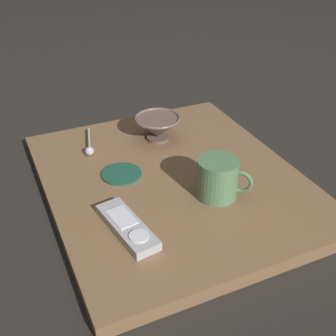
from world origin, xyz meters
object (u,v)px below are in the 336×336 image
object	(u,v)px
coffee_mug	(218,178)
drink_coaster	(122,174)
tv_remote_near	(127,227)
teaspoon	(89,148)
cereal_bowl	(158,127)

from	to	relation	value
coffee_mug	drink_coaster	size ratio (longest dim) A/B	1.09
drink_coaster	tv_remote_near	bearing A→B (deg)	-105.88
coffee_mug	teaspoon	distance (m)	0.36
coffee_mug	drink_coaster	xyz separation A→B (m)	(-0.16, 0.16, -0.04)
tv_remote_near	coffee_mug	bearing A→B (deg)	8.03
teaspoon	tv_remote_near	bearing A→B (deg)	-92.83
teaspoon	tv_remote_near	xyz separation A→B (m)	(-0.02, -0.32, -0.00)
tv_remote_near	drink_coaster	distance (m)	0.20
coffee_mug	teaspoon	xyz separation A→B (m)	(-0.20, 0.29, -0.03)
cereal_bowl	tv_remote_near	world-z (taller)	cereal_bowl
teaspoon	coffee_mug	bearing A→B (deg)	-55.67
coffee_mug	cereal_bowl	bearing A→B (deg)	93.67
cereal_bowl	teaspoon	world-z (taller)	cereal_bowl
coffee_mug	tv_remote_near	bearing A→B (deg)	-171.97
drink_coaster	cereal_bowl	bearing A→B (deg)	40.17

